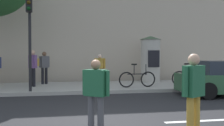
{
  "coord_description": "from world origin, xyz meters",
  "views": [
    {
      "loc": [
        -0.99,
        -6.22,
        1.67
      ],
      "look_at": [
        0.56,
        2.0,
        1.4
      ],
      "focal_mm": 43.56,
      "sensor_mm": 36.0,
      "label": 1
    }
  ],
  "objects_px": {
    "pedestrian_in_light_jacket": "(194,89)",
    "pedestrian_with_backpack": "(100,66)",
    "pedestrian_near_pole": "(44,65)",
    "pedestrian_with_bag": "(33,65)",
    "bicycle_leaning": "(137,79)",
    "poster_column": "(150,59)",
    "traffic_light": "(29,26)",
    "bicycle_upright": "(190,78)",
    "pedestrian_in_red_top": "(96,90)"
  },
  "relations": [
    {
      "from": "pedestrian_near_pole",
      "to": "bicycle_leaning",
      "type": "distance_m",
      "value": 4.86
    },
    {
      "from": "pedestrian_with_bag",
      "to": "bicycle_leaning",
      "type": "height_order",
      "value": "pedestrian_with_bag"
    },
    {
      "from": "traffic_light",
      "to": "pedestrian_with_bag",
      "type": "bearing_deg",
      "value": 91.41
    },
    {
      "from": "pedestrian_in_light_jacket",
      "to": "pedestrian_with_backpack",
      "type": "height_order",
      "value": "pedestrian_in_light_jacket"
    },
    {
      "from": "pedestrian_near_pole",
      "to": "pedestrian_in_red_top",
      "type": "bearing_deg",
      "value": -79.66
    },
    {
      "from": "pedestrian_in_red_top",
      "to": "pedestrian_near_pole",
      "type": "height_order",
      "value": "pedestrian_near_pole"
    },
    {
      "from": "pedestrian_with_backpack",
      "to": "bicycle_leaning",
      "type": "distance_m",
      "value": 2.59
    },
    {
      "from": "poster_column",
      "to": "pedestrian_with_bag",
      "type": "xyz_separation_m",
      "value": [
        -6.14,
        -1.01,
        -0.25
      ]
    },
    {
      "from": "pedestrian_with_bag",
      "to": "traffic_light",
      "type": "bearing_deg",
      "value": -88.59
    },
    {
      "from": "bicycle_upright",
      "to": "pedestrian_in_red_top",
      "type": "bearing_deg",
      "value": -130.05
    },
    {
      "from": "pedestrian_in_light_jacket",
      "to": "pedestrian_with_bag",
      "type": "relative_size",
      "value": 0.98
    },
    {
      "from": "poster_column",
      "to": "bicycle_upright",
      "type": "height_order",
      "value": "poster_column"
    },
    {
      "from": "pedestrian_near_pole",
      "to": "pedestrian_with_bag",
      "type": "bearing_deg",
      "value": -114.79
    },
    {
      "from": "traffic_light",
      "to": "pedestrian_in_light_jacket",
      "type": "bearing_deg",
      "value": -59.97
    },
    {
      "from": "pedestrian_near_pole",
      "to": "bicycle_leaning",
      "type": "bearing_deg",
      "value": -26.88
    },
    {
      "from": "bicycle_leaning",
      "to": "pedestrian_with_bag",
      "type": "bearing_deg",
      "value": 165.92
    },
    {
      "from": "poster_column",
      "to": "bicycle_upright",
      "type": "bearing_deg",
      "value": -59.6
    },
    {
      "from": "traffic_light",
      "to": "pedestrian_near_pole",
      "type": "xyz_separation_m",
      "value": [
        0.41,
        2.81,
        -1.73
      ]
    },
    {
      "from": "pedestrian_with_bag",
      "to": "bicycle_upright",
      "type": "xyz_separation_m",
      "value": [
        7.41,
        -1.15,
        -0.64
      ]
    },
    {
      "from": "poster_column",
      "to": "bicycle_leaning",
      "type": "height_order",
      "value": "poster_column"
    },
    {
      "from": "traffic_light",
      "to": "pedestrian_near_pole",
      "type": "distance_m",
      "value": 3.32
    },
    {
      "from": "traffic_light",
      "to": "poster_column",
      "type": "distance_m",
      "value": 6.87
    },
    {
      "from": "poster_column",
      "to": "pedestrian_with_bag",
      "type": "relative_size",
      "value": 1.47
    },
    {
      "from": "bicycle_upright",
      "to": "pedestrian_with_backpack",
      "type": "bearing_deg",
      "value": 153.64
    },
    {
      "from": "pedestrian_in_red_top",
      "to": "pedestrian_with_bag",
      "type": "height_order",
      "value": "pedestrian_with_bag"
    },
    {
      "from": "poster_column",
      "to": "pedestrian_with_bag",
      "type": "bearing_deg",
      "value": -170.63
    },
    {
      "from": "bicycle_upright",
      "to": "pedestrian_in_light_jacket",
      "type": "bearing_deg",
      "value": -116.29
    },
    {
      "from": "bicycle_leaning",
      "to": "pedestrian_near_pole",
      "type": "bearing_deg",
      "value": 153.12
    },
    {
      "from": "pedestrian_in_red_top",
      "to": "bicycle_upright",
      "type": "xyz_separation_m",
      "value": [
        5.4,
        6.42,
        -0.38
      ]
    },
    {
      "from": "bicycle_leaning",
      "to": "bicycle_upright",
      "type": "distance_m",
      "value": 2.65
    },
    {
      "from": "bicycle_upright",
      "to": "bicycle_leaning",
      "type": "bearing_deg",
      "value": -179.0
    },
    {
      "from": "pedestrian_in_light_jacket",
      "to": "poster_column",
      "type": "bearing_deg",
      "value": 76.21
    },
    {
      "from": "pedestrian_in_red_top",
      "to": "bicycle_leaning",
      "type": "height_order",
      "value": "pedestrian_in_red_top"
    },
    {
      "from": "bicycle_upright",
      "to": "pedestrian_near_pole",
      "type": "bearing_deg",
      "value": 162.93
    },
    {
      "from": "traffic_light",
      "to": "bicycle_upright",
      "type": "height_order",
      "value": "traffic_light"
    },
    {
      "from": "traffic_light",
      "to": "pedestrian_with_bag",
      "type": "distance_m",
      "value": 2.46
    },
    {
      "from": "bicycle_upright",
      "to": "pedestrian_with_bag",
      "type": "bearing_deg",
      "value": 171.2
    },
    {
      "from": "pedestrian_in_light_jacket",
      "to": "bicycle_leaning",
      "type": "relative_size",
      "value": 0.95
    },
    {
      "from": "pedestrian_with_backpack",
      "to": "bicycle_upright",
      "type": "height_order",
      "value": "pedestrian_with_backpack"
    },
    {
      "from": "pedestrian_near_pole",
      "to": "bicycle_leaning",
      "type": "relative_size",
      "value": 0.94
    },
    {
      "from": "pedestrian_in_light_jacket",
      "to": "bicycle_leaning",
      "type": "bearing_deg",
      "value": 82.68
    },
    {
      "from": "pedestrian_in_light_jacket",
      "to": "bicycle_upright",
      "type": "distance_m",
      "value": 8.08
    },
    {
      "from": "pedestrian_in_light_jacket",
      "to": "pedestrian_in_red_top",
      "type": "height_order",
      "value": "pedestrian_in_light_jacket"
    },
    {
      "from": "poster_column",
      "to": "bicycle_leaning",
      "type": "relative_size",
      "value": 1.43
    },
    {
      "from": "pedestrian_in_light_jacket",
      "to": "pedestrian_near_pole",
      "type": "distance_m",
      "value": 9.96
    },
    {
      "from": "pedestrian_with_backpack",
      "to": "pedestrian_with_bag",
      "type": "xyz_separation_m",
      "value": [
        -3.3,
        -0.89,
        0.13
      ]
    },
    {
      "from": "pedestrian_in_light_jacket",
      "to": "traffic_light",
      "type": "bearing_deg",
      "value": 120.03
    },
    {
      "from": "poster_column",
      "to": "pedestrian_near_pole",
      "type": "bearing_deg",
      "value": -179.74
    },
    {
      "from": "pedestrian_in_light_jacket",
      "to": "pedestrian_with_backpack",
      "type": "bearing_deg",
      "value": 93.3
    },
    {
      "from": "pedestrian_with_backpack",
      "to": "pedestrian_in_light_jacket",
      "type": "bearing_deg",
      "value": -86.7
    }
  ]
}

